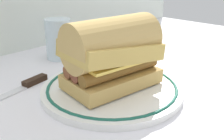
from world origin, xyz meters
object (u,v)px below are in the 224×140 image
object	(u,v)px
sausage_sandwich	(112,53)
drinking_glass	(59,41)
plate	(112,88)
butter_knife	(23,86)

from	to	relation	value
sausage_sandwich	drinking_glass	bearing A→B (deg)	85.78
plate	drinking_glass	bearing A→B (deg)	77.78
sausage_sandwich	butter_knife	distance (m)	0.19
drinking_glass	butter_knife	world-z (taller)	drinking_glass
plate	butter_knife	xyz separation A→B (m)	(-0.11, 0.14, -0.00)
plate	butter_knife	size ratio (longest dim) A/B	1.91
sausage_sandwich	butter_knife	xyz separation A→B (m)	(-0.11, 0.14, -0.07)
butter_knife	plate	bearing A→B (deg)	-51.65
plate	sausage_sandwich	bearing A→B (deg)	0.00
sausage_sandwich	butter_knife	bearing A→B (deg)	136.35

